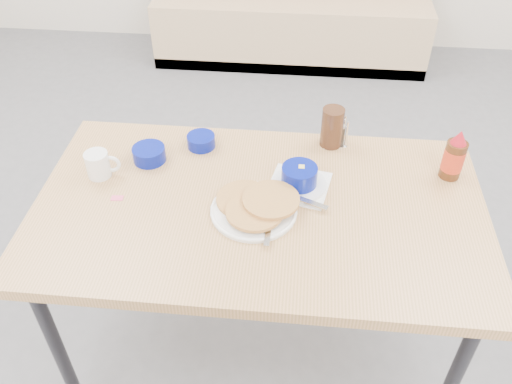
# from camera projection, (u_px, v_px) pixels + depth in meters

# --- Properties ---
(booth_bench) EXTENTS (1.90, 0.56, 1.22)m
(booth_bench) POSITION_uv_depth(u_px,v_px,m) (292.00, 8.00, 3.84)
(booth_bench) COLOR tan
(booth_bench) RESTS_ON ground
(dining_table) EXTENTS (1.40, 0.80, 0.76)m
(dining_table) POSITION_uv_depth(u_px,v_px,m) (259.00, 219.00, 1.72)
(dining_table) COLOR tan
(dining_table) RESTS_ON ground
(pancake_plate) EXTENTS (0.27, 0.28, 0.05)m
(pancake_plate) POSITION_uv_depth(u_px,v_px,m) (255.00, 207.00, 1.64)
(pancake_plate) COLOR white
(pancake_plate) RESTS_ON dining_table
(coffee_mug) EXTENTS (0.11, 0.08, 0.09)m
(coffee_mug) POSITION_uv_depth(u_px,v_px,m) (99.00, 164.00, 1.76)
(coffee_mug) COLOR white
(coffee_mug) RESTS_ON dining_table
(grits_setting) EXTENTS (0.22, 0.23, 0.08)m
(grits_setting) POSITION_uv_depth(u_px,v_px,m) (299.00, 179.00, 1.72)
(grits_setting) COLOR white
(grits_setting) RESTS_ON dining_table
(creamer_bowl) EXTENTS (0.11, 0.11, 0.05)m
(creamer_bowl) POSITION_uv_depth(u_px,v_px,m) (149.00, 154.00, 1.83)
(creamer_bowl) COLOR navy
(creamer_bowl) RESTS_ON dining_table
(butter_bowl) EXTENTS (0.10, 0.10, 0.04)m
(butter_bowl) POSITION_uv_depth(u_px,v_px,m) (201.00, 141.00, 1.89)
(butter_bowl) COLOR navy
(butter_bowl) RESTS_ON dining_table
(amber_tumbler) EXTENTS (0.09, 0.09, 0.14)m
(amber_tumbler) POSITION_uv_depth(u_px,v_px,m) (332.00, 127.00, 1.87)
(amber_tumbler) COLOR #3C2113
(amber_tumbler) RESTS_ON dining_table
(condiment_caddy) EXTENTS (0.09, 0.07, 0.10)m
(condiment_caddy) POSITION_uv_depth(u_px,v_px,m) (335.00, 136.00, 1.89)
(condiment_caddy) COLOR silver
(condiment_caddy) RESTS_ON dining_table
(syrup_bottle) EXTENTS (0.07, 0.07, 0.18)m
(syrup_bottle) POSITION_uv_depth(u_px,v_px,m) (454.00, 157.00, 1.73)
(syrup_bottle) COLOR #47230F
(syrup_bottle) RESTS_ON dining_table
(sugar_wrapper) EXTENTS (0.04, 0.03, 0.00)m
(sugar_wrapper) POSITION_uv_depth(u_px,v_px,m) (117.00, 198.00, 1.70)
(sugar_wrapper) COLOR #FB537D
(sugar_wrapper) RESTS_ON dining_table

